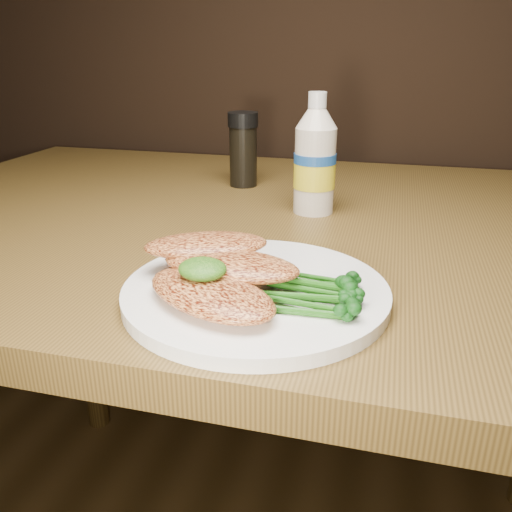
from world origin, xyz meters
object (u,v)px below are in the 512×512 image
(plate, at_px, (256,292))
(mayo_bottle, at_px, (315,154))
(pepper_grinder, at_px, (243,150))
(dining_table, at_px, (256,424))

(plate, distance_m, mayo_bottle, 0.30)
(pepper_grinder, bearing_deg, dining_table, -67.72)
(plate, bearing_deg, dining_table, 104.55)
(mayo_bottle, bearing_deg, plate, -91.77)
(mayo_bottle, relative_size, pepper_grinder, 1.36)
(dining_table, relative_size, pepper_grinder, 9.73)
(dining_table, relative_size, plate, 4.72)
(dining_table, distance_m, mayo_bottle, 0.47)
(dining_table, xyz_separation_m, plate, (0.07, -0.26, 0.38))
(dining_table, relative_size, mayo_bottle, 7.14)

